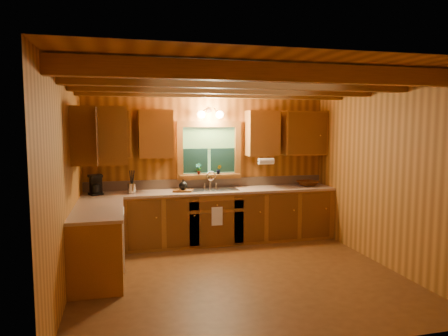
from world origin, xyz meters
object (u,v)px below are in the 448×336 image
at_px(wicker_basket, 308,183).
at_px(sink, 213,192).
at_px(cutting_board, 183,191).
at_px(coffee_maker, 96,185).

bearing_deg(wicker_basket, sink, -179.08).
relative_size(sink, cutting_board, 2.64).
height_order(sink, coffee_maker, coffee_maker).
height_order(sink, cutting_board, sink).
bearing_deg(coffee_maker, cutting_board, -23.48).
height_order(coffee_maker, wicker_basket, coffee_maker).
xyz_separation_m(coffee_maker, wicker_basket, (3.62, 0.06, -0.11)).
distance_m(sink, coffee_maker, 1.88).
bearing_deg(sink, cutting_board, -172.55).
height_order(cutting_board, wicker_basket, wicker_basket).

